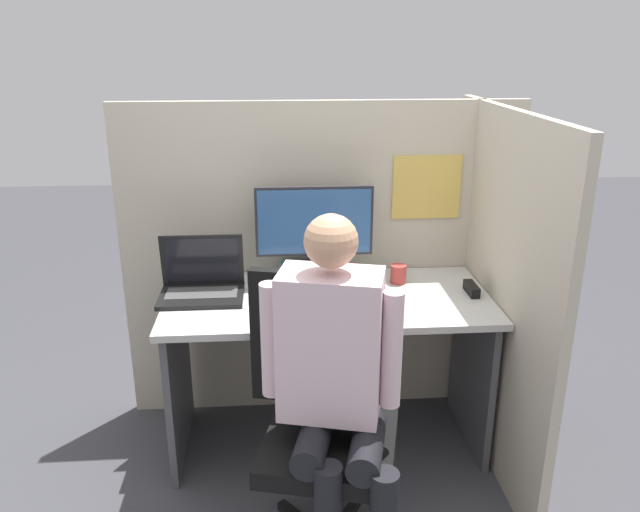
% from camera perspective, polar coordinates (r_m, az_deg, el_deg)
% --- Properties ---
extents(ground_plane, '(12.00, 12.00, 0.00)m').
position_cam_1_polar(ground_plane, '(2.85, 1.28, -20.51)').
color(ground_plane, '#3D3D42').
extents(cubicle_panel_back, '(1.92, 0.05, 1.56)m').
position_cam_1_polar(cubicle_panel_back, '(3.06, 0.23, -0.58)').
color(cubicle_panel_back, '#B7AD99').
rests_on(cubicle_panel_back, ground).
extents(cubicle_panel_right, '(0.04, 1.30, 1.56)m').
position_cam_1_polar(cubicle_panel_right, '(2.82, 15.96, -3.17)').
color(cubicle_panel_right, '#B7AD99').
rests_on(cubicle_panel_right, ground).
extents(desk, '(1.42, 0.67, 0.75)m').
position_cam_1_polar(desk, '(2.82, 0.72, -7.29)').
color(desk, '#B7B7B2').
rests_on(desk, ground).
extents(paper_box, '(0.31, 0.21, 0.07)m').
position_cam_1_polar(paper_box, '(2.90, -0.51, -1.71)').
color(paper_box, '#236BAD').
rests_on(paper_box, desk).
extents(monitor, '(0.53, 0.20, 0.38)m').
position_cam_1_polar(monitor, '(2.82, -0.53, 2.75)').
color(monitor, '#232328').
rests_on(monitor, paper_box).
extents(laptop, '(0.36, 0.25, 0.26)m').
position_cam_1_polar(laptop, '(2.78, -10.76, -2.62)').
color(laptop, black).
rests_on(laptop, desk).
extents(mouse, '(0.06, 0.06, 0.03)m').
position_cam_1_polar(mouse, '(2.68, -4.96, -4.07)').
color(mouse, silver).
rests_on(mouse, desk).
extents(stapler, '(0.04, 0.13, 0.04)m').
position_cam_1_polar(stapler, '(2.85, 13.69, -2.93)').
color(stapler, black).
rests_on(stapler, desk).
extents(carrot_toy, '(0.04, 0.13, 0.04)m').
position_cam_1_polar(carrot_toy, '(2.51, 3.67, -5.56)').
color(carrot_toy, orange).
rests_on(carrot_toy, desk).
extents(office_chair, '(0.56, 0.61, 1.02)m').
position_cam_1_polar(office_chair, '(2.35, 0.07, -14.01)').
color(office_chair, black).
rests_on(office_chair, ground).
extents(person, '(0.47, 0.46, 1.31)m').
position_cam_1_polar(person, '(2.11, 1.41, -11.03)').
color(person, black).
rests_on(person, ground).
extents(coffee_mug, '(0.07, 0.07, 0.09)m').
position_cam_1_polar(coffee_mug, '(2.90, 7.17, -1.64)').
color(coffee_mug, '#A3332D').
rests_on(coffee_mug, desk).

